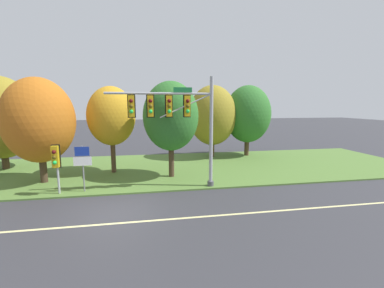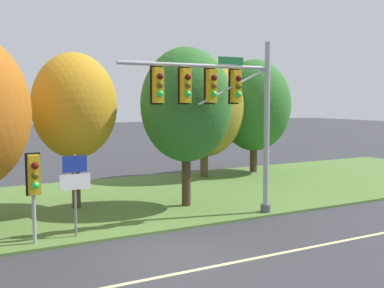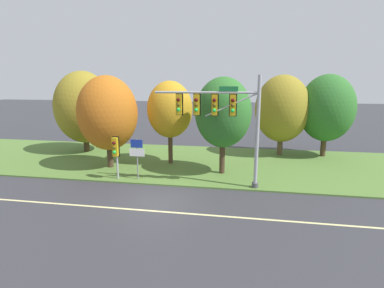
{
  "view_description": "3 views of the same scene",
  "coord_description": "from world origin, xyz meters",
  "px_view_note": "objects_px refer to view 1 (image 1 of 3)",
  "views": [
    {
      "loc": [
        1.48,
        -12.27,
        5.2
      ],
      "look_at": [
        4.23,
        3.11,
        2.79
      ],
      "focal_mm": 24.0,
      "sensor_mm": 36.0,
      "label": 1
    },
    {
      "loc": [
        -6.45,
        -12.22,
        4.61
      ],
      "look_at": [
        2.81,
        4.42,
        2.85
      ],
      "focal_mm": 45.0,
      "sensor_mm": 36.0,
      "label": 2
    },
    {
      "loc": [
        4.59,
        -14.87,
        6.51
      ],
      "look_at": [
        1.32,
        3.83,
        2.49
      ],
      "focal_mm": 28.0,
      "sensor_mm": 36.0,
      "label": 3
    }
  ],
  "objects_px": {
    "route_sign_post": "(83,161)",
    "tree_mid_verge": "(171,116)",
    "tree_nearest_road": "(1,118)",
    "tree_behind_signpost": "(111,116)",
    "traffic_signal_mast": "(177,115)",
    "tree_right_far": "(248,114)",
    "tree_tall_centre": "(212,116)",
    "pedestrian_signal_near_kerb": "(56,159)",
    "tree_left_of_mast": "(39,121)"
  },
  "relations": [
    {
      "from": "traffic_signal_mast",
      "to": "route_sign_post",
      "type": "distance_m",
      "value": 6.13
    },
    {
      "from": "tree_behind_signpost",
      "to": "tree_right_far",
      "type": "xyz_separation_m",
      "value": [
        12.48,
        4.54,
        -0.1
      ]
    },
    {
      "from": "traffic_signal_mast",
      "to": "tree_nearest_road",
      "type": "bearing_deg",
      "value": 151.15
    },
    {
      "from": "tree_behind_signpost",
      "to": "tree_mid_verge",
      "type": "height_order",
      "value": "tree_mid_verge"
    },
    {
      "from": "tree_right_far",
      "to": "tree_behind_signpost",
      "type": "bearing_deg",
      "value": -160.02
    },
    {
      "from": "tree_mid_verge",
      "to": "tree_left_of_mast",
      "type": "bearing_deg",
      "value": 179.39
    },
    {
      "from": "tree_behind_signpost",
      "to": "tree_right_far",
      "type": "distance_m",
      "value": 13.28
    },
    {
      "from": "pedestrian_signal_near_kerb",
      "to": "tree_nearest_road",
      "type": "bearing_deg",
      "value": 130.46
    },
    {
      "from": "traffic_signal_mast",
      "to": "pedestrian_signal_near_kerb",
      "type": "distance_m",
      "value": 7.28
    },
    {
      "from": "pedestrian_signal_near_kerb",
      "to": "tree_mid_verge",
      "type": "height_order",
      "value": "tree_mid_verge"
    },
    {
      "from": "tree_mid_verge",
      "to": "tree_right_far",
      "type": "bearing_deg",
      "value": 37.86
    },
    {
      "from": "tree_nearest_road",
      "to": "traffic_signal_mast",
      "type": "bearing_deg",
      "value": -28.85
    },
    {
      "from": "pedestrian_signal_near_kerb",
      "to": "tree_left_of_mast",
      "type": "xyz_separation_m",
      "value": [
        -1.7,
        2.71,
        2.03
      ]
    },
    {
      "from": "tree_behind_signpost",
      "to": "tree_right_far",
      "type": "height_order",
      "value": "tree_right_far"
    },
    {
      "from": "pedestrian_signal_near_kerb",
      "to": "tree_right_far",
      "type": "xyz_separation_m",
      "value": [
        15.03,
        9.05,
        2.09
      ]
    },
    {
      "from": "traffic_signal_mast",
      "to": "route_sign_post",
      "type": "height_order",
      "value": "traffic_signal_mast"
    },
    {
      "from": "pedestrian_signal_near_kerb",
      "to": "tree_left_of_mast",
      "type": "relative_size",
      "value": 0.42
    },
    {
      "from": "tree_nearest_road",
      "to": "tree_tall_centre",
      "type": "xyz_separation_m",
      "value": [
        17.51,
        1.8,
        -0.02
      ]
    },
    {
      "from": "tree_nearest_road",
      "to": "route_sign_post",
      "type": "bearing_deg",
      "value": -42.67
    },
    {
      "from": "pedestrian_signal_near_kerb",
      "to": "traffic_signal_mast",
      "type": "bearing_deg",
      "value": 0.16
    },
    {
      "from": "tree_behind_signpost",
      "to": "tree_tall_centre",
      "type": "relative_size",
      "value": 0.93
    },
    {
      "from": "tree_tall_centre",
      "to": "tree_behind_signpost",
      "type": "bearing_deg",
      "value": -153.21
    },
    {
      "from": "tree_left_of_mast",
      "to": "tree_behind_signpost",
      "type": "xyz_separation_m",
      "value": [
        4.25,
        1.8,
        0.16
      ]
    },
    {
      "from": "tree_left_of_mast",
      "to": "tree_mid_verge",
      "type": "height_order",
      "value": "tree_left_of_mast"
    },
    {
      "from": "pedestrian_signal_near_kerb",
      "to": "tree_behind_signpost",
      "type": "relative_size",
      "value": 0.45
    },
    {
      "from": "traffic_signal_mast",
      "to": "tree_mid_verge",
      "type": "height_order",
      "value": "traffic_signal_mast"
    },
    {
      "from": "traffic_signal_mast",
      "to": "pedestrian_signal_near_kerb",
      "type": "xyz_separation_m",
      "value": [
        -6.87,
        -0.02,
        -2.41
      ]
    },
    {
      "from": "route_sign_post",
      "to": "tree_tall_centre",
      "type": "bearing_deg",
      "value": 40.88
    },
    {
      "from": "tree_left_of_mast",
      "to": "tree_right_far",
      "type": "xyz_separation_m",
      "value": [
        16.73,
        6.34,
        0.07
      ]
    },
    {
      "from": "traffic_signal_mast",
      "to": "tree_right_far",
      "type": "relative_size",
      "value": 0.97
    },
    {
      "from": "tree_nearest_road",
      "to": "tree_mid_verge",
      "type": "xyz_separation_m",
      "value": [
        12.88,
        -4.56,
        0.21
      ]
    },
    {
      "from": "tree_nearest_road",
      "to": "tree_mid_verge",
      "type": "bearing_deg",
      "value": -19.48
    },
    {
      "from": "route_sign_post",
      "to": "tree_left_of_mast",
      "type": "xyz_separation_m",
      "value": [
        -3.05,
        2.42,
        2.26
      ]
    },
    {
      "from": "route_sign_post",
      "to": "tree_tall_centre",
      "type": "xyz_separation_m",
      "value": [
        10.04,
        8.69,
        2.23
      ]
    },
    {
      "from": "tree_mid_verge",
      "to": "tree_tall_centre",
      "type": "distance_m",
      "value": 7.87
    },
    {
      "from": "traffic_signal_mast",
      "to": "tree_tall_centre",
      "type": "height_order",
      "value": "tree_tall_centre"
    },
    {
      "from": "route_sign_post",
      "to": "tree_mid_verge",
      "type": "bearing_deg",
      "value": 23.34
    },
    {
      "from": "tree_nearest_road",
      "to": "tree_behind_signpost",
      "type": "xyz_separation_m",
      "value": [
        8.67,
        -2.66,
        0.17
      ]
    },
    {
      "from": "tree_nearest_road",
      "to": "tree_right_far",
      "type": "distance_m",
      "value": 21.24
    },
    {
      "from": "route_sign_post",
      "to": "tree_behind_signpost",
      "type": "bearing_deg",
      "value": 74.18
    },
    {
      "from": "traffic_signal_mast",
      "to": "tree_nearest_road",
      "type": "height_order",
      "value": "tree_nearest_road"
    },
    {
      "from": "pedestrian_signal_near_kerb",
      "to": "tree_mid_verge",
      "type": "relative_size",
      "value": 0.43
    },
    {
      "from": "tree_left_of_mast",
      "to": "tree_nearest_road",
      "type": "bearing_deg",
      "value": 134.69
    },
    {
      "from": "traffic_signal_mast",
      "to": "tree_tall_centre",
      "type": "relative_size",
      "value": 0.97
    },
    {
      "from": "tree_nearest_road",
      "to": "tree_left_of_mast",
      "type": "relative_size",
      "value": 1.07
    },
    {
      "from": "tree_behind_signpost",
      "to": "tree_left_of_mast",
      "type": "bearing_deg",
      "value": -157.02
    },
    {
      "from": "tree_right_far",
      "to": "tree_tall_centre",
      "type": "bearing_deg",
      "value": -178.83
    },
    {
      "from": "route_sign_post",
      "to": "tree_left_of_mast",
      "type": "height_order",
      "value": "tree_left_of_mast"
    },
    {
      "from": "traffic_signal_mast",
      "to": "tree_right_far",
      "type": "xyz_separation_m",
      "value": [
        8.16,
        9.03,
        -0.32
      ]
    },
    {
      "from": "pedestrian_signal_near_kerb",
      "to": "tree_right_far",
      "type": "height_order",
      "value": "tree_right_far"
    }
  ]
}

